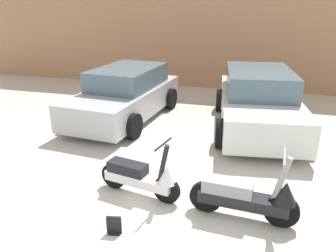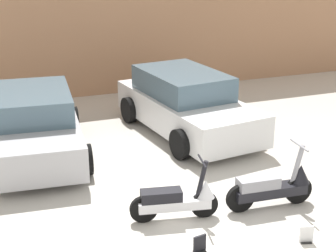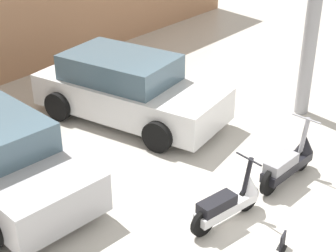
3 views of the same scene
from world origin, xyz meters
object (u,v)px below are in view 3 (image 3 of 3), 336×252
at_px(scooter_front_left, 229,202).
at_px(scooter_front_right, 290,161).
at_px(car_rear_center, 128,89).
at_px(support_column_side, 312,28).
at_px(placard_near_left_scooter, 283,242).

distance_m(scooter_front_left, scooter_front_right, 1.62).
relative_size(car_rear_center, support_column_side, 1.11).
height_order(scooter_front_left, scooter_front_right, scooter_front_right).
bearing_deg(placard_near_left_scooter, scooter_front_left, 86.53).
bearing_deg(scooter_front_right, scooter_front_left, 177.78).
bearing_deg(scooter_front_right, support_column_side, 25.91).
distance_m(scooter_front_right, placard_near_left_scooter, 1.86).
xyz_separation_m(scooter_front_right, support_column_side, (2.62, 1.05, 1.53)).
relative_size(scooter_front_right, placard_near_left_scooter, 5.85).
bearing_deg(support_column_side, scooter_front_right, -158.26).
height_order(placard_near_left_scooter, support_column_side, support_column_side).
bearing_deg(scooter_front_left, support_column_side, 22.66).
xyz_separation_m(scooter_front_left, car_rear_center, (1.65, 3.65, 0.31)).
height_order(scooter_front_left, support_column_side, support_column_side).
distance_m(scooter_front_left, support_column_side, 4.59).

